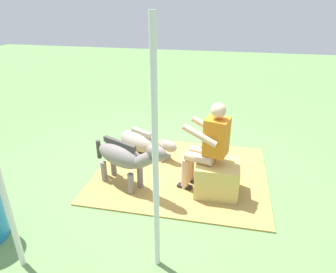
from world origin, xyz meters
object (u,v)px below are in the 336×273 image
object	(u,v)px
hay_bale	(217,178)
pony_standing	(125,157)
tent_pole_left	(155,161)
person_seated	(208,144)
pony_lying	(142,142)

from	to	relation	value
hay_bale	pony_standing	size ratio (longest dim) A/B	0.48
pony_standing	tent_pole_left	size ratio (longest dim) A/B	0.50
person_seated	tent_pole_left	size ratio (longest dim) A/B	0.54
pony_standing	pony_lying	world-z (taller)	pony_standing
person_seated	tent_pole_left	xyz separation A→B (m)	(0.38, 1.45, 0.50)
person_seated	pony_standing	bearing A→B (deg)	6.78
pony_lying	tent_pole_left	distance (m)	2.80
pony_lying	person_seated	bearing A→B (deg)	141.24
pony_standing	tent_pole_left	bearing A→B (deg)	121.08
hay_bale	tent_pole_left	distance (m)	1.83
person_seated	pony_lying	distance (m)	1.69
hay_bale	pony_lying	world-z (taller)	hay_bale
person_seated	pony_standing	size ratio (longest dim) A/B	1.10
hay_bale	pony_standing	bearing A→B (deg)	4.67
hay_bale	person_seated	world-z (taller)	person_seated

